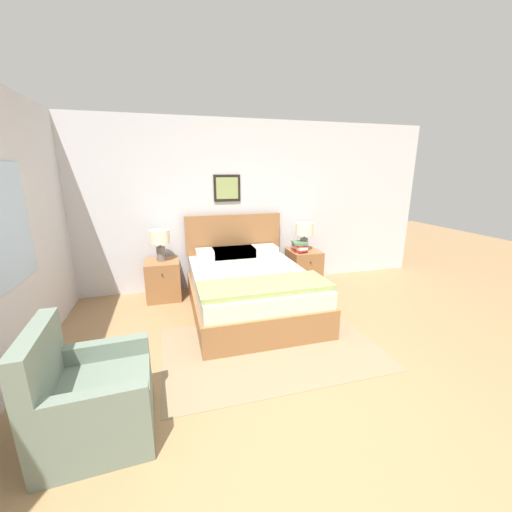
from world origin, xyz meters
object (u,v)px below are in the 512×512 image
object	(u,v)px
armchair	(91,400)
table_lamp_near_window	(160,239)
table_lamp_by_door	(304,231)
nightstand_by_door	(303,267)
nightstand_near_window	(163,279)
bed	(249,287)

from	to	relation	value
armchair	table_lamp_near_window	world-z (taller)	table_lamp_near_window
table_lamp_by_door	nightstand_by_door	bearing A→B (deg)	-49.01
armchair	nightstand_near_window	world-z (taller)	armchair
bed	table_lamp_near_window	distance (m)	1.46
bed	table_lamp_near_window	world-z (taller)	bed
nightstand_near_window	table_lamp_near_window	size ratio (longest dim) A/B	1.27
nightstand_near_window	nightstand_by_door	size ratio (longest dim) A/B	1.00
bed	table_lamp_near_window	bearing A→B (deg)	146.69
nightstand_by_door	table_lamp_by_door	bearing A→B (deg)	130.99
table_lamp_near_window	table_lamp_by_door	bearing A→B (deg)	0.00
nightstand_by_door	table_lamp_by_door	distance (m)	0.60
armchair	nightstand_near_window	size ratio (longest dim) A/B	1.52
nightstand_near_window	nightstand_by_door	world-z (taller)	same
table_lamp_by_door	armchair	bearing A→B (deg)	-137.44
bed	nightstand_by_door	distance (m)	1.34
bed	armchair	xyz separation A→B (m)	(-1.60, -1.76, -0.02)
table_lamp_near_window	table_lamp_by_door	xyz separation A→B (m)	(2.25, 0.00, 0.00)
table_lamp_near_window	nightstand_near_window	bearing A→B (deg)	-84.20
nightstand_near_window	table_lamp_by_door	world-z (taller)	table_lamp_by_door
nightstand_near_window	table_lamp_near_window	xyz separation A→B (m)	(-0.00, 0.01, 0.60)
nightstand_by_door	table_lamp_by_door	size ratio (longest dim) A/B	1.27
bed	nightstand_near_window	bearing A→B (deg)	146.93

